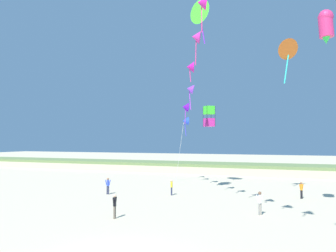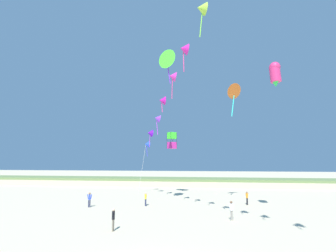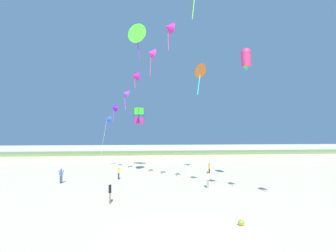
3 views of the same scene
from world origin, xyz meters
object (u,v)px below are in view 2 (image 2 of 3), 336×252
object	(u,v)px
person_near_right	(89,199)
large_kite_low_lead	(275,73)
person_far_right	(247,197)
large_kite_mid_trail	(172,140)
person_mid_center	(113,218)
person_far_left	(231,209)
large_kite_high_solo	(233,91)
large_kite_outer_drift	(169,60)
person_near_left	(146,198)

from	to	relation	value
person_near_right	large_kite_low_lead	xyz separation A→B (m)	(19.88, -3.37, 12.57)
person_far_right	large_kite_mid_trail	xyz separation A→B (m)	(-9.38, 2.53, 7.07)
person_far_right	person_mid_center	bearing A→B (deg)	-130.82
person_near_right	large_kite_mid_trail	distance (m)	12.98
person_near_right	person_far_right	size ratio (longest dim) A/B	1.06
person_far_left	large_kite_mid_trail	bearing A→B (deg)	121.14
large_kite_high_solo	large_kite_outer_drift	world-z (taller)	large_kite_outer_drift
person_near_left	large_kite_outer_drift	distance (m)	18.28
large_kite_low_lead	large_kite_high_solo	bearing A→B (deg)	110.57
person_mid_center	person_far_left	size ratio (longest dim) A/B	0.99
person_far_left	person_far_right	distance (m)	9.07
person_near_right	large_kite_low_lead	distance (m)	23.76
person_far_left	person_far_right	xyz separation A→B (m)	(2.60, 8.69, -0.08)
person_mid_center	large_kite_outer_drift	distance (m)	22.82
person_far_right	large_kite_high_solo	distance (m)	13.38
large_kite_mid_trail	large_kite_outer_drift	world-z (taller)	large_kite_outer_drift
person_far_left	large_kite_mid_trail	distance (m)	14.86
large_kite_low_lead	large_kite_mid_trail	distance (m)	16.24
person_near_left	large_kite_high_solo	size ratio (longest dim) A/B	0.34
person_far_right	large_kite_low_lead	size ratio (longest dim) A/B	0.63
large_kite_mid_trail	large_kite_outer_drift	distance (m)	10.96
large_kite_mid_trail	large_kite_outer_drift	size ratio (longest dim) A/B	0.48
person_near_right	person_mid_center	bearing A→B (deg)	-56.18
person_far_right	person_near_right	bearing A→B (deg)	-166.53
person_near_left	person_mid_center	distance (m)	11.03
large_kite_high_solo	person_far_left	bearing A→B (deg)	-98.48
person_far_left	large_kite_mid_trail	size ratio (longest dim) A/B	0.76
person_far_left	person_near_right	bearing A→B (deg)	163.95
person_near_left	person_near_right	xyz separation A→B (m)	(-6.10, -1.77, 0.06)
person_near_right	large_kite_mid_trail	world-z (taller)	large_kite_mid_trail
large_kite_low_lead	person_near_left	bearing A→B (deg)	159.54
person_near_left	person_far_right	world-z (taller)	person_far_right
person_far_right	large_kite_high_solo	world-z (taller)	large_kite_high_solo
person_far_left	person_near_left	bearing A→B (deg)	146.15
person_near_left	person_far_right	size ratio (longest dim) A/B	0.99
person_far_left	large_kite_outer_drift	world-z (taller)	large_kite_outer_drift
large_kite_low_lead	large_kite_outer_drift	size ratio (longest dim) A/B	0.53
person_mid_center	large_kite_mid_trail	bearing A→B (deg)	81.79
person_near_right	person_far_left	world-z (taller)	person_far_left
person_near_left	person_near_right	bearing A→B (deg)	-163.82
person_near_left	large_kite_low_lead	xyz separation A→B (m)	(13.78, -5.14, 12.63)
large_kite_mid_trail	large_kite_high_solo	size ratio (longest dim) A/B	0.50
large_kite_outer_drift	person_far_right	bearing A→B (deg)	-3.49
large_kite_low_lead	large_kite_outer_drift	distance (m)	15.09
person_near_left	person_far_right	distance (m)	12.07
large_kite_high_solo	large_kite_mid_trail	bearing A→B (deg)	167.89
person_near_left	large_kite_high_solo	bearing A→B (deg)	17.24
large_kite_high_solo	large_kite_outer_drift	size ratio (longest dim) A/B	0.97
person_near_right	person_far_left	distance (m)	15.92
person_mid_center	person_far_left	xyz separation A→B (m)	(9.10, 4.85, 0.01)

